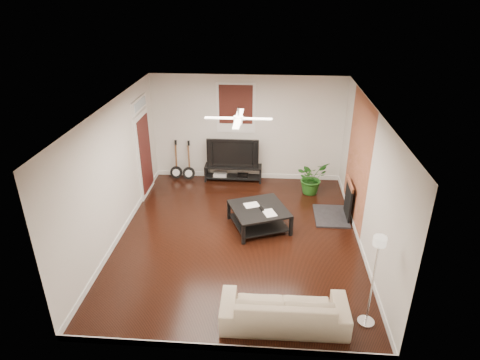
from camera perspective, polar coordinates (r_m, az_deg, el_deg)
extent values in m
cube|color=black|center=(8.83, -0.20, -7.87)|extent=(5.00, 6.00, 0.01)
cube|color=white|center=(7.65, -0.23, 9.90)|extent=(5.00, 6.00, 0.01)
cube|color=silver|center=(10.92, 1.03, 7.08)|extent=(5.00, 0.01, 2.80)
cube|color=silver|center=(5.59, -2.68, -12.83)|extent=(5.00, 0.01, 2.80)
cube|color=silver|center=(8.69, -16.89, 0.88)|extent=(0.01, 6.00, 2.80)
cube|color=silver|center=(8.34, 17.17, -0.19)|extent=(0.01, 6.00, 2.80)
cube|color=#A25A34|center=(9.23, 15.89, 2.50)|extent=(0.02, 2.20, 2.80)
cube|color=black|center=(9.57, 13.54, -2.60)|extent=(0.80, 1.10, 0.92)
cube|color=#32150D|center=(10.75, -0.58, 9.85)|extent=(1.00, 0.06, 1.30)
cube|color=white|center=(10.38, -13.07, 4.51)|extent=(0.08, 1.00, 2.50)
cube|color=black|center=(11.18, -0.94, 0.99)|extent=(1.52, 0.41, 0.43)
imported|color=black|center=(10.96, -0.95, 3.91)|extent=(1.36, 0.18, 0.78)
cube|color=black|center=(9.07, 2.61, -5.15)|extent=(1.46, 1.46, 0.47)
imported|color=#C2A792|center=(6.77, 6.08, -17.15)|extent=(1.99, 0.80, 0.58)
imported|color=#225F1B|center=(10.58, 9.80, 0.34)|extent=(1.00, 0.98, 0.85)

